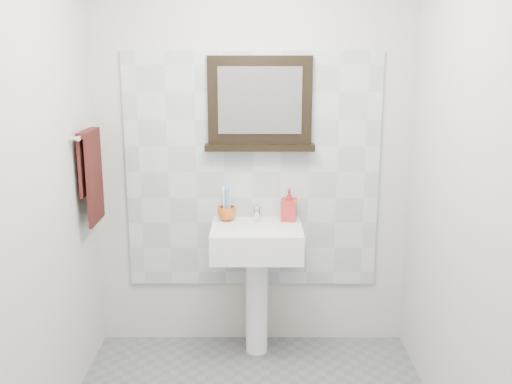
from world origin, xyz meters
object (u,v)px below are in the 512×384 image
at_px(soap_dispenser, 289,205).
at_px(hand_towel, 91,169).
at_px(pedestal_sink, 257,254).
at_px(toothbrush_cup, 227,213).
at_px(framed_mirror, 260,106).

relative_size(soap_dispenser, hand_towel, 0.37).
xyz_separation_m(pedestal_sink, toothbrush_cup, (-0.19, 0.12, 0.23)).
distance_m(soap_dispenser, hand_towel, 1.21).
relative_size(toothbrush_cup, hand_towel, 0.21).
relative_size(toothbrush_cup, framed_mirror, 0.17).
relative_size(pedestal_sink, framed_mirror, 1.42).
relative_size(soap_dispenser, framed_mirror, 0.30).
bearing_deg(toothbrush_cup, hand_towel, -166.34).
height_order(pedestal_sink, hand_towel, hand_towel).
height_order(soap_dispenser, framed_mirror, framed_mirror).
bearing_deg(toothbrush_cup, pedestal_sink, -32.15).
bearing_deg(hand_towel, toothbrush_cup, 13.66).
xyz_separation_m(toothbrush_cup, soap_dispenser, (0.39, -0.00, 0.06)).
bearing_deg(pedestal_sink, soap_dispenser, 30.23).
bearing_deg(hand_towel, framed_mirror, 14.62).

